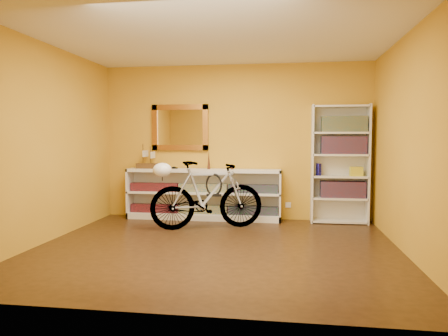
# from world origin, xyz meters

# --- Properties ---
(floor) EXTENTS (4.50, 4.00, 0.01)m
(floor) POSITION_xyz_m (0.00, 0.00, -0.01)
(floor) COLOR black
(floor) RESTS_ON ground
(ceiling) EXTENTS (4.50, 4.00, 0.01)m
(ceiling) POSITION_xyz_m (0.00, 0.00, 2.60)
(ceiling) COLOR silver
(ceiling) RESTS_ON ground
(back_wall) EXTENTS (4.50, 0.01, 2.60)m
(back_wall) POSITION_xyz_m (0.00, 2.00, 1.30)
(back_wall) COLOR #BF881C
(back_wall) RESTS_ON ground
(left_wall) EXTENTS (0.01, 4.00, 2.60)m
(left_wall) POSITION_xyz_m (-2.25, 0.00, 1.30)
(left_wall) COLOR #BF881C
(left_wall) RESTS_ON ground
(right_wall) EXTENTS (0.01, 4.00, 2.60)m
(right_wall) POSITION_xyz_m (2.25, 0.00, 1.30)
(right_wall) COLOR #BF881C
(right_wall) RESTS_ON ground
(gilt_mirror) EXTENTS (0.98, 0.06, 0.78)m
(gilt_mirror) POSITION_xyz_m (-0.95, 1.97, 1.55)
(gilt_mirror) COLOR brown
(gilt_mirror) RESTS_ON back_wall
(wall_socket) EXTENTS (0.09, 0.02, 0.09)m
(wall_socket) POSITION_xyz_m (0.90, 1.99, 0.25)
(wall_socket) COLOR silver
(wall_socket) RESTS_ON back_wall
(console_unit) EXTENTS (2.60, 0.35, 0.85)m
(console_unit) POSITION_xyz_m (-0.52, 1.81, 0.42)
(console_unit) COLOR silver
(console_unit) RESTS_ON floor
(cd_row_lower) EXTENTS (2.50, 0.13, 0.14)m
(cd_row_lower) POSITION_xyz_m (-0.52, 1.79, 0.17)
(cd_row_lower) COLOR black
(cd_row_lower) RESTS_ON console_unit
(cd_row_upper) EXTENTS (2.50, 0.13, 0.14)m
(cd_row_upper) POSITION_xyz_m (-0.52, 1.79, 0.54)
(cd_row_upper) COLOR navy
(cd_row_upper) RESTS_ON console_unit
(model_ship) EXTENTS (0.36, 0.15, 0.42)m
(model_ship) POSITION_xyz_m (-1.50, 1.81, 1.06)
(model_ship) COLOR #422A12
(model_ship) RESTS_ON console_unit
(toy_car) EXTENTS (0.00, 0.00, 0.00)m
(toy_car) POSITION_xyz_m (-1.01, 1.81, 0.85)
(toy_car) COLOR black
(toy_car) RESTS_ON console_unit
(bronze_ornament) EXTENTS (0.05, 0.05, 0.31)m
(bronze_ornament) POSITION_xyz_m (-0.42, 1.81, 1.00)
(bronze_ornament) COLOR #532C1C
(bronze_ornament) RESTS_ON console_unit
(decorative_orb) EXTENTS (0.08, 0.08, 0.08)m
(decorative_orb) POSITION_xyz_m (-0.03, 1.81, 0.89)
(decorative_orb) COLOR #532C1C
(decorative_orb) RESTS_ON console_unit
(bookcase) EXTENTS (0.90, 0.30, 1.90)m
(bookcase) POSITION_xyz_m (1.71, 1.84, 0.95)
(bookcase) COLOR silver
(bookcase) RESTS_ON floor
(book_row_a) EXTENTS (0.70, 0.22, 0.26)m
(book_row_a) POSITION_xyz_m (1.76, 1.84, 0.55)
(book_row_a) COLOR maroon
(book_row_a) RESTS_ON bookcase
(book_row_b) EXTENTS (0.70, 0.22, 0.28)m
(book_row_b) POSITION_xyz_m (1.76, 1.84, 1.25)
(book_row_b) COLOR maroon
(book_row_b) RESTS_ON bookcase
(book_row_c) EXTENTS (0.70, 0.22, 0.25)m
(book_row_c) POSITION_xyz_m (1.76, 1.84, 1.59)
(book_row_c) COLOR #1A515D
(book_row_c) RESTS_ON bookcase
(travel_mug) EXTENTS (0.09, 0.09, 0.20)m
(travel_mug) POSITION_xyz_m (1.38, 1.82, 0.86)
(travel_mug) COLOR navy
(travel_mug) RESTS_ON bookcase
(red_tin) EXTENTS (0.16, 0.16, 0.19)m
(red_tin) POSITION_xyz_m (1.51, 1.87, 1.56)
(red_tin) COLOR maroon
(red_tin) RESTS_ON bookcase
(yellow_bag) EXTENTS (0.20, 0.14, 0.15)m
(yellow_bag) POSITION_xyz_m (1.96, 1.80, 0.84)
(yellow_bag) COLOR gold
(yellow_bag) RESTS_ON bookcase
(bicycle) EXTENTS (1.03, 1.79, 1.02)m
(bicycle) POSITION_xyz_m (-0.31, 1.09, 0.51)
(bicycle) COLOR silver
(bicycle) RESTS_ON floor
(helmet) EXTENTS (0.28, 0.27, 0.21)m
(helmet) POSITION_xyz_m (-0.94, 0.85, 0.90)
(helmet) COLOR white
(helmet) RESTS_ON bicycle
(u_lock) EXTENTS (0.25, 0.03, 0.25)m
(u_lock) POSITION_xyz_m (-0.22, 1.12, 0.67)
(u_lock) COLOR black
(u_lock) RESTS_ON bicycle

